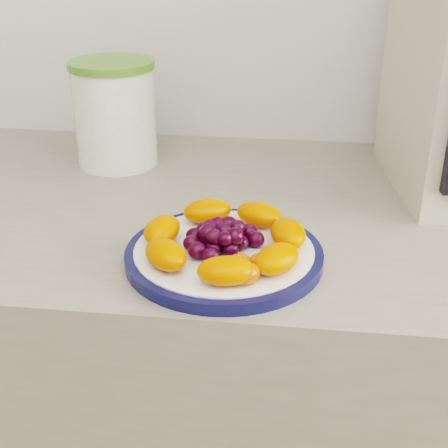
# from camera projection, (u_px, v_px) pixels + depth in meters

# --- Properties ---
(counter) EXTENTS (3.50, 0.60, 0.90)m
(counter) POSITION_uv_depth(u_px,v_px,m) (271.00, 436.00, 1.10)
(counter) COLOR gray
(counter) RESTS_ON floor
(plate_rim) EXTENTS (0.24, 0.24, 0.01)m
(plate_rim) POSITION_uv_depth(u_px,v_px,m) (224.00, 256.00, 0.75)
(plate_rim) COLOR #0C113D
(plate_rim) RESTS_ON counter
(plate_face) EXTENTS (0.22, 0.22, 0.02)m
(plate_face) POSITION_uv_depth(u_px,v_px,m) (224.00, 255.00, 0.75)
(plate_face) COLOR white
(plate_face) RESTS_ON counter
(canister) EXTENTS (0.14, 0.14, 0.16)m
(canister) POSITION_uv_depth(u_px,v_px,m) (115.00, 117.00, 1.03)
(canister) COLOR #4A721C
(canister) RESTS_ON counter
(canister_lid) EXTENTS (0.15, 0.15, 0.01)m
(canister_lid) POSITION_uv_depth(u_px,v_px,m) (111.00, 64.00, 0.99)
(canister_lid) COLOR #56802E
(canister_lid) RESTS_ON canister
(fruit_plate) EXTENTS (0.21, 0.21, 0.03)m
(fruit_plate) POSITION_uv_depth(u_px,v_px,m) (226.00, 239.00, 0.74)
(fruit_plate) COLOR #FF4F00
(fruit_plate) RESTS_ON plate_face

